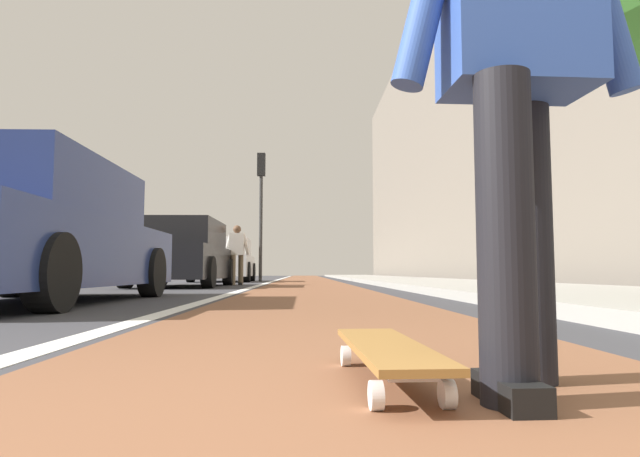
# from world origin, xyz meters

# --- Properties ---
(ground_plane) EXTENTS (80.00, 80.00, 0.00)m
(ground_plane) POSITION_xyz_m (10.00, 0.00, 0.00)
(ground_plane) COLOR #38383D
(bike_lane_paint) EXTENTS (56.00, 2.16, 0.00)m
(bike_lane_paint) POSITION_xyz_m (24.00, 0.00, 0.00)
(bike_lane_paint) COLOR brown
(bike_lane_paint) RESTS_ON ground
(lane_stripe_white) EXTENTS (52.00, 0.16, 0.01)m
(lane_stripe_white) POSITION_xyz_m (20.00, 1.23, 0.00)
(lane_stripe_white) COLOR silver
(lane_stripe_white) RESTS_ON ground
(sidewalk_curb) EXTENTS (52.00, 3.20, 0.12)m
(sidewalk_curb) POSITION_xyz_m (18.00, -3.21, 0.06)
(sidewalk_curb) COLOR #9E9B93
(sidewalk_curb) RESTS_ON ground
(building_facade) EXTENTS (40.00, 1.20, 12.69)m
(building_facade) POSITION_xyz_m (22.00, -6.00, 6.35)
(building_facade) COLOR #71685D
(building_facade) RESTS_ON ground
(skateboard) EXTENTS (0.85, 0.23, 0.11)m
(skateboard) POSITION_xyz_m (0.95, -0.10, 0.09)
(skateboard) COLOR white
(skateboard) RESTS_ON ground
(skater_person) EXTENTS (0.47, 0.72, 1.64)m
(skater_person) POSITION_xyz_m (0.80, -0.45, 0.94)
(skater_person) COLOR black
(skater_person) RESTS_ON ground
(parked_car_near) EXTENTS (4.56, 2.03, 1.48)m
(parked_car_near) POSITION_xyz_m (5.11, 3.03, 0.71)
(parked_car_near) COLOR navy
(parked_car_near) RESTS_ON ground
(parked_car_mid) EXTENTS (4.24, 1.94, 1.48)m
(parked_car_mid) POSITION_xyz_m (11.64, 2.86, 0.71)
(parked_car_mid) COLOR black
(parked_car_mid) RESTS_ON ground
(parked_car_far) EXTENTS (4.40, 2.10, 1.49)m
(parked_car_far) POSITION_xyz_m (18.22, 2.90, 0.72)
(parked_car_far) COLOR silver
(parked_car_far) RESTS_ON ground
(traffic_light) EXTENTS (0.33, 0.28, 4.51)m
(traffic_light) POSITION_xyz_m (18.24, 1.63, 3.10)
(traffic_light) COLOR #2D2D2D
(traffic_light) RESTS_ON ground
(pedestrian_distant) EXTENTS (0.43, 0.66, 1.52)m
(pedestrian_distant) POSITION_xyz_m (13.15, 1.83, 0.87)
(pedestrian_distant) COLOR brown
(pedestrian_distant) RESTS_ON ground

